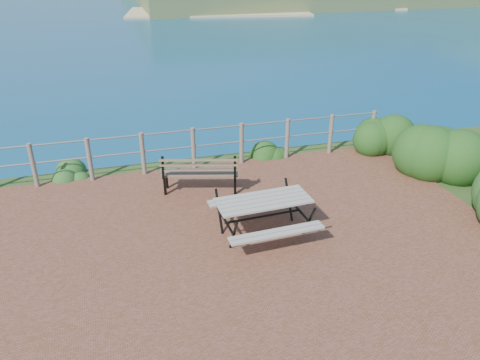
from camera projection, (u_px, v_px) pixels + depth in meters
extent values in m
cube|color=brown|center=(230.00, 248.00, 8.10)|extent=(10.00, 7.00, 0.12)
cylinder|color=#6B5B4C|center=(33.00, 165.00, 9.92)|extent=(0.10, 0.10, 1.00)
cylinder|color=#6B5B4C|center=(90.00, 159.00, 10.20)|extent=(0.10, 0.10, 1.00)
cylinder|color=#6B5B4C|center=(143.00, 154.00, 10.47)|extent=(0.10, 0.10, 1.00)
cylinder|color=#6B5B4C|center=(193.00, 148.00, 10.75)|extent=(0.10, 0.10, 1.00)
cylinder|color=#6B5B4C|center=(241.00, 143.00, 11.03)|extent=(0.10, 0.10, 1.00)
cylinder|color=#6B5B4C|center=(287.00, 139.00, 11.31)|extent=(0.10, 0.10, 1.00)
cylinder|color=#6B5B4C|center=(331.00, 134.00, 11.58)|extent=(0.10, 0.10, 1.00)
cylinder|color=#6B5B4C|center=(372.00, 130.00, 11.86)|extent=(0.10, 0.10, 1.00)
cylinder|color=slate|center=(193.00, 130.00, 10.55)|extent=(9.40, 0.04, 0.04)
cylinder|color=slate|center=(193.00, 146.00, 10.73)|extent=(9.40, 0.04, 0.04)
cube|color=#9E998E|center=(263.00, 201.00, 8.18)|extent=(1.69, 0.77, 0.04)
cube|color=#9E998E|center=(263.00, 214.00, 8.30)|extent=(1.67, 0.32, 0.04)
cube|color=#9E998E|center=(263.00, 214.00, 8.30)|extent=(1.67, 0.32, 0.04)
cylinder|color=black|center=(263.00, 216.00, 8.32)|extent=(1.43, 0.11, 0.04)
cube|color=brown|center=(200.00, 173.00, 9.76)|extent=(1.63, 0.79, 0.04)
cube|color=brown|center=(200.00, 160.00, 9.63)|extent=(1.56, 0.52, 0.36)
cube|color=black|center=(200.00, 182.00, 9.86)|extent=(0.06, 0.07, 0.43)
cube|color=black|center=(200.00, 182.00, 9.86)|extent=(0.06, 0.07, 0.43)
cube|color=black|center=(200.00, 182.00, 9.86)|extent=(0.06, 0.07, 0.43)
cube|color=black|center=(200.00, 182.00, 9.86)|extent=(0.06, 0.07, 0.43)
ellipsoid|color=#224916|center=(438.00, 176.00, 10.66)|extent=(1.51, 1.51, 2.15)
ellipsoid|color=#224916|center=(375.00, 149.00, 12.08)|extent=(1.14, 1.14, 1.63)
ellipsoid|color=#1B4A1C|center=(75.00, 174.00, 10.74)|extent=(0.72, 0.72, 0.44)
ellipsoid|color=#224916|center=(269.00, 153.00, 11.84)|extent=(0.78, 0.78, 0.53)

